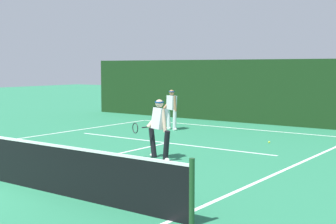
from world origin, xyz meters
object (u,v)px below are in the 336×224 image
at_px(tennis_ball, 269,142).
at_px(tennis_ball_extra, 166,143).
at_px(player_near, 159,126).
at_px(player_far, 171,108).

distance_m(tennis_ball, tennis_ball_extra, 3.40).
xyz_separation_m(player_near, tennis_ball_extra, (-1.39, 2.20, -0.87)).
bearing_deg(player_far, player_near, 141.91).
bearing_deg(tennis_ball_extra, player_far, 122.69).
distance_m(player_near, player_far, 6.04).
height_order(player_near, player_far, player_near).
relative_size(player_near, tennis_ball_extra, 24.78).
xyz_separation_m(player_far, tennis_ball, (4.56, -0.82, -0.84)).
height_order(player_near, tennis_ball_extra, player_near).
distance_m(player_far, tennis_ball_extra, 3.55).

